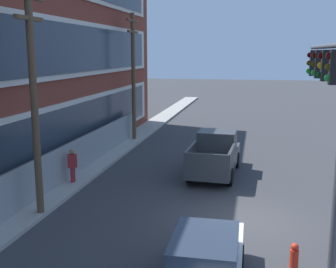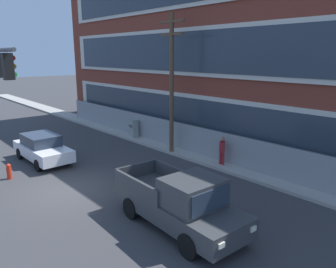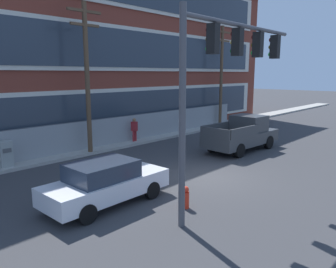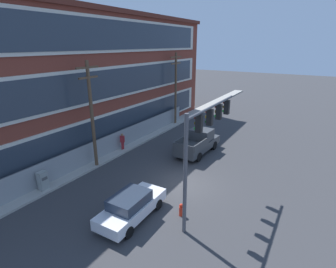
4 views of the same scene
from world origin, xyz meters
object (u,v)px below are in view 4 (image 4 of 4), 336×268
Objects in this scene: pickup_truck_dark_grey at (198,142)px; electrical_cabinet at (43,181)px; traffic_signal_mast at (205,133)px; sedan_white at (131,206)px; utility_pole_midblock at (176,86)px; pedestrian_near_cabinet at (122,141)px; fire_hydrant at (181,210)px; utility_pole_near_corner at (92,112)px.

pickup_truck_dark_grey is 12.89m from electrical_cabinet.
traffic_signal_mast reaches higher than pickup_truck_dark_grey.
traffic_signal_mast is 5.75m from sedan_white.
sedan_white is 0.54× the size of utility_pole_midblock.
sedan_white is at bearing -137.05° from pedestrian_near_cabinet.
utility_pole_midblock is 10.60m from pedestrian_near_cabinet.
electrical_cabinet is at bearing 104.43° from fire_hydrant.
utility_pole_near_corner reaches higher than pickup_truck_dark_grey.
utility_pole_midblock is (17.34, 6.91, 3.88)m from sedan_white.
traffic_signal_mast is 11.67m from pedestrian_near_cabinet.
sedan_white reaches higher than fire_hydrant.
fire_hydrant is (2.36, -9.17, -0.33)m from electrical_cabinet.
pedestrian_near_cabinet reaches higher than electrical_cabinet.
traffic_signal_mast is 4.65m from fire_hydrant.
utility_pole_near_corner is 5.90m from electrical_cabinet.
pedestrian_near_cabinet is at bearing 117.68° from pickup_truck_dark_grey.
traffic_signal_mast reaches higher than fire_hydrant.
utility_pole_midblock is at bearing 0.05° from pedestrian_near_cabinet.
sedan_white is 8.41m from utility_pole_near_corner.
utility_pole_near_corner is at bearing -174.20° from pedestrian_near_cabinet.
electrical_cabinet is at bearing 109.21° from traffic_signal_mast.
pickup_truck_dark_grey is 9.53m from fire_hydrant.
pedestrian_near_cabinet reaches higher than fire_hydrant.
pedestrian_near_cabinet is at bearing 64.82° from traffic_signal_mast.
utility_pole_midblock is (14.61, 9.97, -0.15)m from traffic_signal_mast.
pedestrian_near_cabinet is (-3.21, 6.12, 0.01)m from pickup_truck_dark_grey.
pedestrian_near_cabinet is at bearing 42.95° from sedan_white.
traffic_signal_mast is at bearing -145.68° from utility_pole_midblock.
electrical_cabinet is 1.81× the size of fire_hydrant.
utility_pole_midblock reaches higher than electrical_cabinet.
sedan_white is 10.13m from pedestrian_near_cabinet.
sedan_white is 0.55× the size of utility_pole_near_corner.
utility_pole_near_corner is (1.02, 9.59, -0.30)m from traffic_signal_mast.
pedestrian_near_cabinet is at bearing 5.80° from utility_pole_near_corner.
fire_hydrant is at bearing -75.57° from electrical_cabinet.
utility_pole_midblock is at bearing 1.61° from utility_pole_near_corner.
utility_pole_midblock is 5.00× the size of pedestrian_near_cabinet.
utility_pole_near_corner is at bearing -178.39° from utility_pole_midblock.
utility_pole_near_corner is at bearing 76.48° from fire_hydrant.
pickup_truck_dark_grey is at bearing 4.20° from sedan_white.
pickup_truck_dark_grey is (7.90, 3.84, -3.87)m from traffic_signal_mast.
electrical_cabinet is 0.84× the size of pedestrian_near_cabinet.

